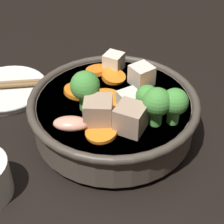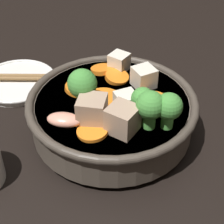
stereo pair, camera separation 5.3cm
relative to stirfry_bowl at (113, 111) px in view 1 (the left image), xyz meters
The scene contains 4 objects.
ground_plane 0.04m from the stirfry_bowl, 32.31° to the left, with size 3.00×3.00×0.00m, color black.
stirfry_bowl is the anchor object (origin of this frame).
side_saucer 0.21m from the stirfry_bowl, 60.20° to the left, with size 0.13×0.13×0.01m.
chopsticks_pair 0.21m from the stirfry_bowl, 60.20° to the left, with size 0.04×0.21×0.01m.
Camera 1 is at (-0.41, -0.00, 0.37)m, focal length 60.00 mm.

